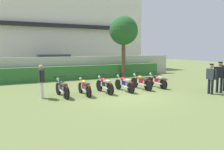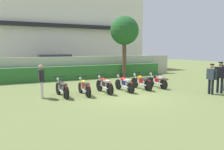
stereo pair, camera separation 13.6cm
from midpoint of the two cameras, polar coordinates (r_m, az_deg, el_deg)
The scene contains 15 objects.
ground at distance 11.06m, azimuth 4.05°, elevation -5.60°, with size 60.00×60.00×0.00m, color olive.
building at distance 25.96m, azimuth -13.97°, elevation 11.02°, with size 18.99×6.50×8.74m.
compound_wall at distance 18.16m, azimuth -8.43°, elevation 1.99°, with size 18.04×0.30×1.74m, color #BCB7A8.
hedge_row at distance 17.53m, azimuth -7.73°, elevation 0.70°, with size 14.43×0.70×1.05m, color #337033.
parked_car at distance 20.28m, azimuth -13.97°, elevation 2.54°, with size 4.52×2.10×1.89m.
tree_near_inspector at distance 18.29m, azimuth 3.46°, elevation 11.24°, with size 2.32×2.32×5.01m.
motorcycle_in_row_0 at distance 11.17m, azimuth -12.47°, elevation -3.24°, with size 0.60×1.89×0.97m.
motorcycle_in_row_1 at distance 11.36m, azimuth -6.84°, elevation -3.04°, with size 0.60×1.81×0.94m.
motorcycle_in_row_2 at distance 11.83m, azimuth -1.64°, elevation -2.52°, with size 0.60×1.88×0.97m.
motorcycle_in_row_3 at distance 12.31m, azimuth 3.52°, elevation -2.21°, with size 0.60×1.94×0.96m.
motorcycle_in_row_4 at distance 13.02m, azimuth 7.88°, elevation -1.74°, with size 0.60×1.91×0.97m.
motorcycle_in_row_5 at distance 13.71m, azimuth 11.88°, elevation -1.43°, with size 0.60×1.81×0.95m.
inspector_person at distance 11.05m, azimuth -17.51°, elevation -0.89°, with size 0.22×0.66×1.62m.
officer_0 at distance 12.58m, azimuth 24.60°, elevation -0.38°, with size 0.24×0.65×1.60m.
officer_1 at distance 13.15m, azimuth 26.47°, elevation 0.06°, with size 0.32×0.65×1.68m.
Camera 2 is at (-5.32, -9.40, 2.37)m, focal length 35.36 mm.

